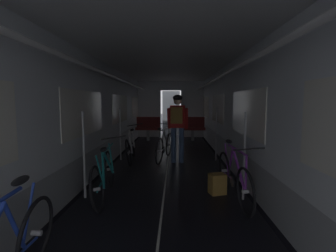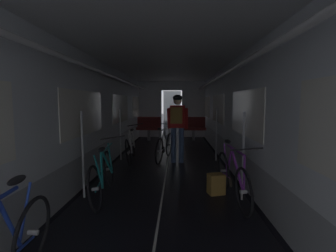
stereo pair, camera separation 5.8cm
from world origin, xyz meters
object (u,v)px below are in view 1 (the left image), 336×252
object	(u,v)px
backpack_on_floor	(217,184)
bicycle_white	(131,147)
bench_seat_far_left	(148,126)
person_cyclist_aisle	(177,121)
bicycle_silver_in_aisle	(164,146)
bench_seat_far_right	(193,126)
bicycle_purple	(234,177)
bicycle_teal	(104,175)

from	to	relation	value
backpack_on_floor	bicycle_white	bearing A→B (deg)	130.29
bench_seat_far_left	person_cyclist_aisle	xyz separation A→B (m)	(1.15, -3.64, 0.50)
person_cyclist_aisle	bench_seat_far_left	bearing A→B (deg)	107.50
person_cyclist_aisle	bicycle_silver_in_aisle	size ratio (longest dim) A/B	1.04
person_cyclist_aisle	backpack_on_floor	bearing A→B (deg)	-72.68
bench_seat_far_right	backpack_on_floor	xyz separation A→B (m)	(0.00, -5.74, -0.40)
backpack_on_floor	bicycle_purple	bearing A→B (deg)	-53.19
bicycle_teal	backpack_on_floor	size ratio (longest dim) A/B	4.98
bench_seat_far_right	bicycle_purple	distance (m)	6.02
bench_seat_far_right	backpack_on_floor	size ratio (longest dim) A/B	2.89
bicycle_silver_in_aisle	bench_seat_far_left	bearing A→B (deg)	103.49
bench_seat_far_right	bicycle_purple	world-z (taller)	bench_seat_far_right
bicycle_teal	bicycle_white	distance (m)	2.45
backpack_on_floor	bench_seat_far_right	bearing A→B (deg)	90.03
bench_seat_far_left	bicycle_purple	bearing A→B (deg)	-71.55
bicycle_purple	person_cyclist_aisle	size ratio (longest dim) A/B	0.98
bicycle_teal	bicycle_silver_in_aisle	distance (m)	2.75
bicycle_white	person_cyclist_aisle	bearing A→B (deg)	-5.09
bench_seat_far_left	person_cyclist_aisle	bearing A→B (deg)	-72.50
bicycle_purple	backpack_on_floor	size ratio (longest dim) A/B	4.97
bench_seat_far_right	person_cyclist_aisle	distance (m)	3.73
person_cyclist_aisle	bicycle_silver_in_aisle	bearing A→B (deg)	141.52
bicycle_teal	bicycle_white	world-z (taller)	same
bench_seat_far_left	bench_seat_far_right	bearing A→B (deg)	0.00
bench_seat_far_left	bench_seat_far_right	distance (m)	1.80
bicycle_purple	bicycle_silver_in_aisle	size ratio (longest dim) A/B	1.01
bicycle_purple	bicycle_silver_in_aisle	world-z (taller)	same
bench_seat_far_left	bicycle_silver_in_aisle	distance (m)	3.47
bicycle_white	person_cyclist_aisle	distance (m)	1.41
bicycle_teal	backpack_on_floor	bearing A→B (deg)	7.50
bicycle_white	bicycle_silver_in_aisle	world-z (taller)	bicycle_white
bench_seat_far_right	bicycle_silver_in_aisle	size ratio (longest dim) A/B	0.59
bench_seat_far_right	backpack_on_floor	distance (m)	5.75
bench_seat_far_right	bicycle_silver_in_aisle	xyz separation A→B (m)	(-0.99, -3.37, -0.18)
bench_seat_far_right	person_cyclist_aisle	bearing A→B (deg)	-100.17
person_cyclist_aisle	bench_seat_far_right	bearing A→B (deg)	79.83
bench_seat_far_left	person_cyclist_aisle	world-z (taller)	person_cyclist_aisle
bicycle_white	backpack_on_floor	distance (m)	2.90
bench_seat_far_right	bicycle_white	size ratio (longest dim) A/B	0.58
bench_seat_far_left	bicycle_white	world-z (taller)	bicycle_white
bicycle_purple	backpack_on_floor	distance (m)	0.40
bench_seat_far_right	person_cyclist_aisle	world-z (taller)	person_cyclist_aisle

